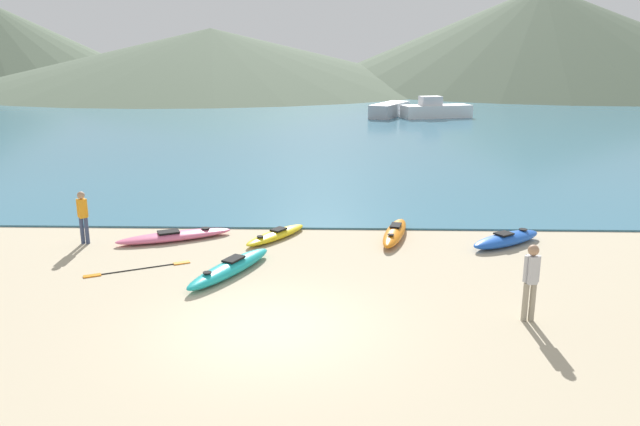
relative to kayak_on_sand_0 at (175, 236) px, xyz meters
name	(u,v)px	position (x,y,z in m)	size (l,w,h in m)	color
ground_plane	(272,327)	(3.64, -6.09, -0.13)	(400.00, 400.00, 0.00)	tan
bay_water	(322,115)	(3.64, 36.29, -0.10)	(160.00, 70.00, 0.06)	teal
far_hill_midleft	(212,57)	(-13.99, 77.69, 4.12)	(73.74, 73.74, 8.50)	#4C5B47
far_hill_midright	(540,36)	(35.54, 80.55, 7.19)	(71.63, 71.63, 14.65)	#4C5B47
kayak_on_sand_0	(175,236)	(0.00, 0.00, 0.00)	(3.53, 2.17, 0.31)	#E5668C
kayak_on_sand_1	(395,233)	(6.82, 0.40, 0.05)	(1.26, 3.11, 0.40)	orange
kayak_on_sand_2	(276,235)	(3.11, 0.24, -0.01)	(1.98, 2.56, 0.29)	yellow
kayak_on_sand_3	(230,268)	(2.22, -2.93, 0.05)	(2.09, 3.39, 0.40)	teal
kayak_on_sand_4	(506,239)	(10.11, -0.21, 0.05)	(2.64, 2.17, 0.41)	blue
person_near_foreground	(531,278)	(9.17, -5.61, 0.86)	(0.35, 0.27, 1.73)	gray
person_near_waterline	(83,214)	(-2.62, -0.43, 0.79)	(0.33, 0.28, 1.62)	#384260
moored_boat_0	(567,95)	(31.30, 54.82, 0.37)	(3.75, 4.84, 1.27)	black
moored_boat_1	(436,110)	(13.18, 34.35, 0.55)	(6.05, 3.41, 1.78)	white
moored_boat_2	(390,110)	(9.43, 35.25, 0.49)	(3.89, 5.84, 1.12)	#B2B2B7
loose_paddle	(138,269)	(-0.31, -2.65, -0.12)	(2.56, 1.41, 0.03)	black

